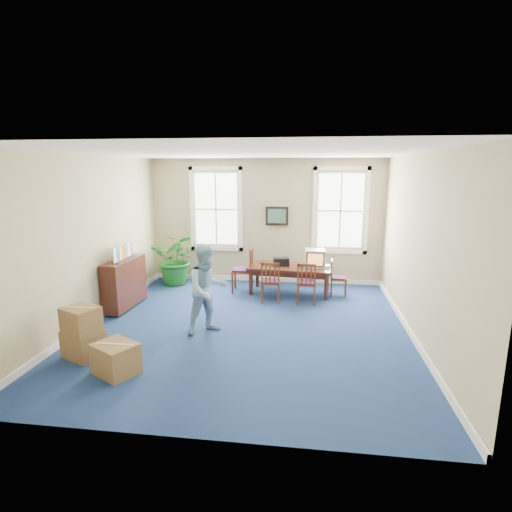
# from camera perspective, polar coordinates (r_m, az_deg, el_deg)

# --- Properties ---
(floor) EXTENTS (6.50, 6.50, 0.00)m
(floor) POSITION_cam_1_polar(r_m,az_deg,el_deg) (7.67, -1.35, -10.10)
(floor) COLOR navy
(floor) RESTS_ON ground
(ceiling) EXTENTS (6.50, 6.50, 0.00)m
(ceiling) POSITION_cam_1_polar(r_m,az_deg,el_deg) (7.10, -1.48, 14.54)
(ceiling) COLOR white
(ceiling) RESTS_ON ground
(wall_back) EXTENTS (6.50, 0.00, 6.50)m
(wall_back) POSITION_cam_1_polar(r_m,az_deg,el_deg) (10.40, 1.36, 4.97)
(wall_back) COLOR tan
(wall_back) RESTS_ON ground
(wall_front) EXTENTS (6.50, 0.00, 6.50)m
(wall_front) POSITION_cam_1_polar(r_m,az_deg,el_deg) (4.13, -8.42, -6.42)
(wall_front) COLOR tan
(wall_front) RESTS_ON ground
(wall_left) EXTENTS (0.00, 6.50, 6.50)m
(wall_left) POSITION_cam_1_polar(r_m,az_deg,el_deg) (8.23, -22.54, 2.10)
(wall_left) COLOR tan
(wall_left) RESTS_ON ground
(wall_right) EXTENTS (0.00, 6.50, 6.50)m
(wall_right) POSITION_cam_1_polar(r_m,az_deg,el_deg) (7.38, 22.27, 1.06)
(wall_right) COLOR tan
(wall_right) RESTS_ON ground
(baseboard_back) EXTENTS (6.00, 0.04, 0.12)m
(baseboard_back) POSITION_cam_1_polar(r_m,az_deg,el_deg) (10.68, 1.30, -3.28)
(baseboard_back) COLOR white
(baseboard_back) RESTS_ON ground
(baseboard_left) EXTENTS (0.04, 6.50, 0.12)m
(baseboard_left) POSITION_cam_1_polar(r_m,az_deg,el_deg) (8.59, -21.53, -8.06)
(baseboard_left) COLOR white
(baseboard_left) RESTS_ON ground
(baseboard_right) EXTENTS (0.04, 6.50, 0.12)m
(baseboard_right) POSITION_cam_1_polar(r_m,az_deg,el_deg) (7.80, 21.14, -10.11)
(baseboard_right) COLOR white
(baseboard_right) RESTS_ON ground
(window_left) EXTENTS (1.40, 0.12, 2.20)m
(window_left) POSITION_cam_1_polar(r_m,az_deg,el_deg) (10.57, -5.71, 6.66)
(window_left) COLOR white
(window_left) RESTS_ON ground
(window_right) EXTENTS (1.40, 0.12, 2.20)m
(window_right) POSITION_cam_1_polar(r_m,az_deg,el_deg) (10.32, 11.97, 6.32)
(window_right) COLOR white
(window_right) RESTS_ON ground
(wall_picture) EXTENTS (0.58, 0.06, 0.48)m
(wall_picture) POSITION_cam_1_polar(r_m,az_deg,el_deg) (10.31, 3.00, 5.72)
(wall_picture) COLOR black
(wall_picture) RESTS_ON ground
(conference_table) EXTENTS (2.02, 1.06, 0.67)m
(conference_table) POSITION_cam_1_polar(r_m,az_deg,el_deg) (9.61, 4.85, -3.39)
(conference_table) COLOR #3E1B13
(conference_table) RESTS_ON ground
(crt_tv) EXTENTS (0.48, 0.52, 0.41)m
(crt_tv) POSITION_cam_1_polar(r_m,az_deg,el_deg) (9.52, 8.38, -0.29)
(crt_tv) COLOR #B7B7BC
(crt_tv) RESTS_ON conference_table
(game_console) EXTENTS (0.21, 0.25, 0.06)m
(game_console) POSITION_cam_1_polar(r_m,az_deg,el_deg) (9.52, 9.96, -1.44)
(game_console) COLOR white
(game_console) RESTS_ON conference_table
(equipment_bag) EXTENTS (0.42, 0.32, 0.19)m
(equipment_bag) POSITION_cam_1_polar(r_m,az_deg,el_deg) (9.56, 3.58, -0.81)
(equipment_bag) COLOR black
(equipment_bag) RESTS_ON conference_table
(chair_near_left) EXTENTS (0.44, 0.44, 0.94)m
(chair_near_left) POSITION_cam_1_polar(r_m,az_deg,el_deg) (8.96, 2.10, -3.62)
(chair_near_left) COLOR #652912
(chair_near_left) RESTS_ON ground
(chair_near_right) EXTENTS (0.43, 0.43, 0.94)m
(chair_near_right) POSITION_cam_1_polar(r_m,az_deg,el_deg) (8.93, 7.22, -3.77)
(chair_near_right) COLOR #652912
(chair_near_right) RESTS_ON ground
(chair_end_left) EXTENTS (0.49, 0.49, 1.08)m
(chair_end_left) POSITION_cam_1_polar(r_m,az_deg,el_deg) (9.68, -1.97, -1.97)
(chair_end_left) COLOR #652912
(chair_end_left) RESTS_ON ground
(chair_end_right) EXTENTS (0.40, 0.40, 0.85)m
(chair_end_right) POSITION_cam_1_polar(r_m,az_deg,el_deg) (9.61, 11.75, -3.06)
(chair_end_right) COLOR #652912
(chair_end_right) RESTS_ON ground
(man) EXTENTS (1.00, 0.97, 1.63)m
(man) POSITION_cam_1_polar(r_m,az_deg,el_deg) (7.24, -6.94, -4.73)
(man) COLOR #81A9C8
(man) RESTS_ON ground
(credenza) EXTENTS (0.44, 1.32, 1.02)m
(credenza) POSITION_cam_1_polar(r_m,az_deg,el_deg) (8.99, -18.23, -3.91)
(credenza) COLOR #3E1B13
(credenza) RESTS_ON ground
(brochure_rack) EXTENTS (0.44, 0.77, 0.34)m
(brochure_rack) POSITION_cam_1_polar(r_m,az_deg,el_deg) (8.82, -18.42, 0.34)
(brochure_rack) COLOR #99999E
(brochure_rack) RESTS_ON credenza
(potted_plant) EXTENTS (1.23, 1.08, 1.33)m
(potted_plant) POSITION_cam_1_polar(r_m,az_deg,el_deg) (10.47, -11.26, -0.41)
(potted_plant) COLOR #135A19
(potted_plant) RESTS_ON ground
(cardboard_boxes) EXTENTS (2.00, 2.00, 0.87)m
(cardboard_boxes) POSITION_cam_1_polar(r_m,az_deg,el_deg) (6.92, -21.55, -9.67)
(cardboard_boxes) COLOR olive
(cardboard_boxes) RESTS_ON ground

